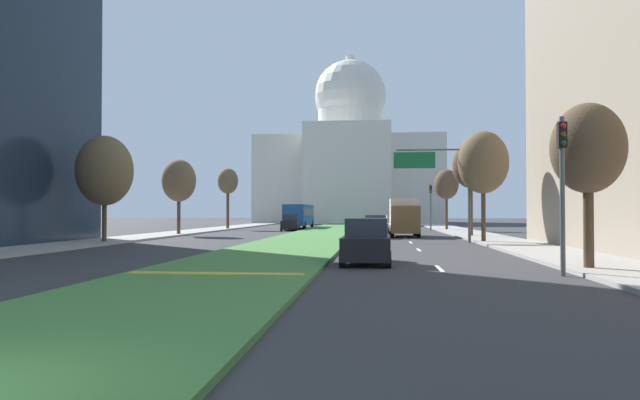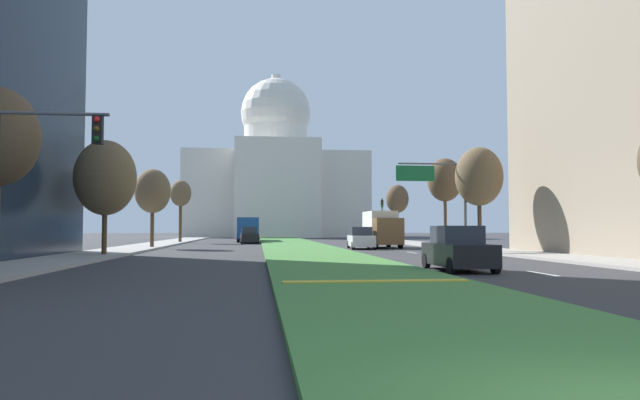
{
  "view_description": "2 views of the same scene",
  "coord_description": "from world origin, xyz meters",
  "px_view_note": "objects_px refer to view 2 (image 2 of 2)",
  "views": [
    {
      "loc": [
        5.02,
        -5.55,
        2.1
      ],
      "look_at": [
        1.2,
        33.81,
        2.88
      ],
      "focal_mm": 32.88,
      "sensor_mm": 36.0,
      "label": 1
    },
    {
      "loc": [
        -3.52,
        -4.19,
        1.75
      ],
      "look_at": [
        2.06,
        46.06,
        4.24
      ],
      "focal_mm": 31.66,
      "sensor_mm": 36.0,
      "label": 2
    }
  ],
  "objects_px": {
    "overhead_guide_sign": "(440,187)",
    "traffic_light_far_right": "(382,214)",
    "street_tree_left_mid": "(105,178)",
    "city_bus": "(249,228)",
    "street_tree_right_far": "(445,180)",
    "sedan_midblock": "(361,239)",
    "sedan_distant": "(249,236)",
    "street_tree_left_far": "(153,191)",
    "street_tree_right_distant": "(397,199)",
    "sedan_lead_stopped": "(458,250)",
    "street_tree_left_distant": "(181,194)",
    "capitol_building": "(276,179)",
    "box_truck_delivery": "(382,229)",
    "traffic_light_near_left": "(23,156)",
    "street_tree_right_mid": "(479,177)"
  },
  "relations": [
    {
      "from": "overhead_guide_sign",
      "to": "traffic_light_far_right",
      "type": "bearing_deg",
      "value": 86.36
    },
    {
      "from": "street_tree_left_mid",
      "to": "city_bus",
      "type": "relative_size",
      "value": 0.64
    },
    {
      "from": "street_tree_right_far",
      "to": "sedan_midblock",
      "type": "bearing_deg",
      "value": -168.45
    },
    {
      "from": "sedan_distant",
      "to": "city_bus",
      "type": "height_order",
      "value": "city_bus"
    },
    {
      "from": "street_tree_left_mid",
      "to": "street_tree_left_far",
      "type": "relative_size",
      "value": 1.06
    },
    {
      "from": "street_tree_right_distant",
      "to": "sedan_midblock",
      "type": "relative_size",
      "value": 1.43
    },
    {
      "from": "traffic_light_far_right",
      "to": "street_tree_left_mid",
      "type": "xyz_separation_m",
      "value": [
        -23.77,
        -29.59,
        1.46
      ]
    },
    {
      "from": "sedan_lead_stopped",
      "to": "city_bus",
      "type": "height_order",
      "value": "city_bus"
    },
    {
      "from": "traffic_light_far_right",
      "to": "street_tree_left_distant",
      "type": "distance_m",
      "value": 23.38
    },
    {
      "from": "capitol_building",
      "to": "street_tree_left_distant",
      "type": "distance_m",
      "value": 46.79
    },
    {
      "from": "box_truck_delivery",
      "to": "city_bus",
      "type": "height_order",
      "value": "box_truck_delivery"
    },
    {
      "from": "sedan_midblock",
      "to": "sedan_distant",
      "type": "bearing_deg",
      "value": 119.89
    },
    {
      "from": "capitol_building",
      "to": "street_tree_left_far",
      "type": "distance_m",
      "value": 63.03
    },
    {
      "from": "street_tree_right_far",
      "to": "city_bus",
      "type": "bearing_deg",
      "value": 126.59
    },
    {
      "from": "traffic_light_near_left",
      "to": "box_truck_delivery",
      "type": "height_order",
      "value": "traffic_light_near_left"
    },
    {
      "from": "street_tree_right_mid",
      "to": "street_tree_right_far",
      "type": "distance_m",
      "value": 9.26
    },
    {
      "from": "street_tree_left_mid",
      "to": "sedan_distant",
      "type": "relative_size",
      "value": 1.57
    },
    {
      "from": "box_truck_delivery",
      "to": "street_tree_right_far",
      "type": "bearing_deg",
      "value": -10.34
    },
    {
      "from": "overhead_guide_sign",
      "to": "street_tree_right_far",
      "type": "xyz_separation_m",
      "value": [
        3.34,
        8.69,
        1.26
      ]
    },
    {
      "from": "street_tree_right_far",
      "to": "sedan_distant",
      "type": "relative_size",
      "value": 1.73
    },
    {
      "from": "street_tree_left_distant",
      "to": "sedan_midblock",
      "type": "relative_size",
      "value": 1.51
    },
    {
      "from": "street_tree_left_mid",
      "to": "sedan_distant",
      "type": "bearing_deg",
      "value": 72.88
    },
    {
      "from": "street_tree_left_distant",
      "to": "street_tree_right_far",
      "type": "bearing_deg",
      "value": -35.48
    },
    {
      "from": "street_tree_right_distant",
      "to": "sedan_midblock",
      "type": "xyz_separation_m",
      "value": [
        -7.72,
        -18.38,
        -4.23
      ]
    },
    {
      "from": "sedan_lead_stopped",
      "to": "sedan_midblock",
      "type": "height_order",
      "value": "sedan_lead_stopped"
    },
    {
      "from": "traffic_light_near_left",
      "to": "traffic_light_far_right",
      "type": "distance_m",
      "value": 52.55
    },
    {
      "from": "capitol_building",
      "to": "street_tree_right_far",
      "type": "height_order",
      "value": "capitol_building"
    },
    {
      "from": "sedan_lead_stopped",
      "to": "sedan_distant",
      "type": "xyz_separation_m",
      "value": [
        -9.04,
        40.04,
        0.0
      ]
    },
    {
      "from": "traffic_light_near_left",
      "to": "street_tree_left_far",
      "type": "bearing_deg",
      "value": 93.82
    },
    {
      "from": "traffic_light_far_right",
      "to": "street_tree_left_mid",
      "type": "bearing_deg",
      "value": -128.78
    },
    {
      "from": "city_bus",
      "to": "overhead_guide_sign",
      "type": "bearing_deg",
      "value": -66.41
    },
    {
      "from": "street_tree_right_far",
      "to": "sedan_distant",
      "type": "distance_m",
      "value": 23.21
    },
    {
      "from": "capitol_building",
      "to": "street_tree_right_distant",
      "type": "bearing_deg",
      "value": -74.49
    },
    {
      "from": "traffic_light_near_left",
      "to": "street_tree_right_far",
      "type": "distance_m",
      "value": 38.3
    },
    {
      "from": "street_tree_left_far",
      "to": "street_tree_right_far",
      "type": "bearing_deg",
      "value": -2.56
    },
    {
      "from": "street_tree_right_mid",
      "to": "sedan_distant",
      "type": "xyz_separation_m",
      "value": [
        -16.5,
        24.02,
        -4.5
      ]
    },
    {
      "from": "sedan_lead_stopped",
      "to": "box_truck_delivery",
      "type": "distance_m",
      "value": 26.39
    },
    {
      "from": "sedan_lead_stopped",
      "to": "overhead_guide_sign",
      "type": "bearing_deg",
      "value": 73.93
    },
    {
      "from": "capitol_building",
      "to": "street_tree_right_distant",
      "type": "relative_size",
      "value": 5.01
    },
    {
      "from": "overhead_guide_sign",
      "to": "sedan_midblock",
      "type": "height_order",
      "value": "overhead_guide_sign"
    },
    {
      "from": "street_tree_right_mid",
      "to": "street_tree_left_far",
      "type": "height_order",
      "value": "street_tree_right_mid"
    },
    {
      "from": "box_truck_delivery",
      "to": "overhead_guide_sign",
      "type": "bearing_deg",
      "value": -77.94
    },
    {
      "from": "street_tree_right_mid",
      "to": "capitol_building",
      "type": "bearing_deg",
      "value": 99.54
    },
    {
      "from": "traffic_light_near_left",
      "to": "sedan_lead_stopped",
      "type": "relative_size",
      "value": 1.23
    },
    {
      "from": "traffic_light_far_right",
      "to": "street_tree_right_mid",
      "type": "height_order",
      "value": "street_tree_right_mid"
    },
    {
      "from": "overhead_guide_sign",
      "to": "street_tree_left_far",
      "type": "relative_size",
      "value": 0.97
    },
    {
      "from": "street_tree_right_mid",
      "to": "traffic_light_near_left",
      "type": "bearing_deg",
      "value": -136.15
    },
    {
      "from": "traffic_light_near_left",
      "to": "city_bus",
      "type": "xyz_separation_m",
      "value": [
        5.59,
        53.96,
        -2.03
      ]
    },
    {
      "from": "street_tree_left_distant",
      "to": "overhead_guide_sign",
      "type": "bearing_deg",
      "value": -50.78
    },
    {
      "from": "traffic_light_far_right",
      "to": "street_tree_left_mid",
      "type": "height_order",
      "value": "street_tree_left_mid"
    }
  ]
}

